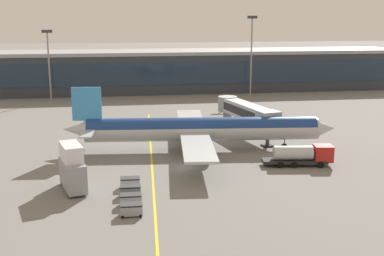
% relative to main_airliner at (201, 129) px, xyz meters
% --- Properties ---
extents(ground_plane, '(700.00, 700.00, 0.00)m').
position_rel_main_airliner_xyz_m(ground_plane, '(-3.93, -9.23, -3.79)').
color(ground_plane, slate).
extents(apron_lead_in_line, '(4.37, 79.91, 0.01)m').
position_rel_main_airliner_xyz_m(apron_lead_in_line, '(-8.98, -7.23, -3.79)').
color(apron_lead_in_line, yellow).
rests_on(apron_lead_in_line, ground_plane).
extents(terminal_building, '(192.76, 17.91, 12.38)m').
position_rel_main_airliner_xyz_m(terminal_building, '(-23.26, 69.65, 2.41)').
color(terminal_building, '#2D333D').
rests_on(terminal_building, ground_plane).
extents(main_airliner, '(47.19, 37.73, 11.23)m').
position_rel_main_airliner_xyz_m(main_airliner, '(0.00, 0.00, 0.00)').
color(main_airliner, '#B2B7BC').
rests_on(main_airliner, ground_plane).
extents(jet_bridge, '(7.80, 20.27, 6.49)m').
position_rel_main_airliner_xyz_m(jet_bridge, '(10.27, 9.62, 1.01)').
color(jet_bridge, '#B2B7BC').
rests_on(jet_bridge, ground_plane).
extents(fuel_tanker, '(11.04, 3.93, 3.25)m').
position_rel_main_airliner_xyz_m(fuel_tanker, '(14.14, -11.16, -2.05)').
color(fuel_tanker, '#232326').
rests_on(fuel_tanker, ground_plane).
extents(catering_lift, '(4.21, 7.22, 6.30)m').
position_rel_main_airliner_xyz_m(catering_lift, '(-20.23, -17.07, -0.73)').
color(catering_lift, gray).
rests_on(catering_lift, ground_plane).
extents(baggage_cart_0, '(2.67, 1.65, 1.48)m').
position_rel_main_airliner_xyz_m(baggage_cart_0, '(-12.77, -27.08, -3.01)').
color(baggage_cart_0, gray).
rests_on(baggage_cart_0, ground_plane).
extents(baggage_cart_1, '(2.67, 1.65, 1.48)m').
position_rel_main_airliner_xyz_m(baggage_cart_1, '(-12.73, -23.88, -3.01)').
color(baggage_cart_1, gray).
rests_on(baggage_cart_1, ground_plane).
extents(baggage_cart_2, '(2.67, 1.65, 1.48)m').
position_rel_main_airliner_xyz_m(baggage_cart_2, '(-12.68, -20.68, -3.01)').
color(baggage_cart_2, '#595B60').
rests_on(baggage_cart_2, ground_plane).
extents(baggage_cart_3, '(2.67, 1.65, 1.48)m').
position_rel_main_airliner_xyz_m(baggage_cart_3, '(-12.64, -17.49, -3.01)').
color(baggage_cart_3, '#B2B7BC').
rests_on(baggage_cart_3, ground_plane).
extents(apron_light_mast_0, '(2.80, 0.50, 22.71)m').
position_rel_main_airliner_xyz_m(apron_light_mast_0, '(24.41, 57.69, 9.53)').
color(apron_light_mast_0, gray).
rests_on(apron_light_mast_0, ground_plane).
extents(apron_light_mast_1, '(2.80, 0.50, 19.04)m').
position_rel_main_airliner_xyz_m(apron_light_mast_1, '(-32.28, 57.69, 7.62)').
color(apron_light_mast_1, gray).
rests_on(apron_light_mast_1, ground_plane).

